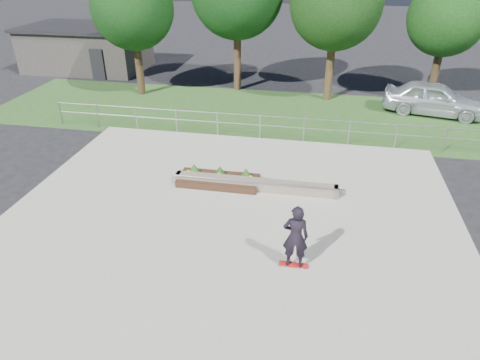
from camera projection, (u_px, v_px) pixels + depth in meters
name	position (u px, v px, depth m)	size (l,w,h in m)	color
ground	(225.00, 233.00, 13.42)	(120.00, 120.00, 0.00)	black
grass_verge	(269.00, 113.00, 22.88)	(30.00, 8.00, 0.02)	#274B1E
concrete_slab	(225.00, 232.00, 13.41)	(15.00, 15.00, 0.06)	#9A9789
fence	(260.00, 124.00, 19.51)	(20.06, 0.06, 1.20)	gray
building	(87.00, 47.00, 30.44)	(8.40, 5.40, 3.00)	#312E2B
tree_far_left	(133.00, 8.00, 23.56)	(4.55, 4.55, 7.15)	#302013
tree_mid_right	(336.00, 3.00, 22.46)	(4.90, 4.90, 7.70)	#372616
tree_far_right	(447.00, 17.00, 23.14)	(4.20, 4.20, 6.60)	#302213
grind_ledge	(255.00, 184.00, 15.58)	(6.00, 0.44, 0.43)	#6B5E4E
planter_bed	(219.00, 179.00, 16.02)	(3.00, 1.20, 0.61)	black
skateboarder	(296.00, 237.00, 11.42)	(0.80, 0.48, 1.98)	silver
parked_car	(434.00, 98.00, 22.43)	(2.03, 5.04, 1.72)	silver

